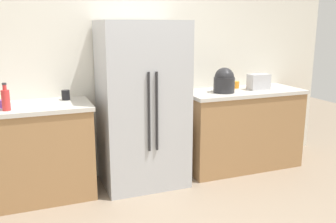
# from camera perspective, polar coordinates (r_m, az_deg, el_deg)

# --- Properties ---
(kitchen_back_panel) EXTENTS (5.35, 0.10, 3.02)m
(kitchen_back_panel) POSITION_cam_1_polar(r_m,az_deg,el_deg) (4.14, -7.60, 10.71)
(kitchen_back_panel) COLOR silver
(kitchen_back_panel) RESTS_ON ground_plane
(counter_left) EXTENTS (1.38, 0.63, 0.94)m
(counter_left) POSITION_cam_1_polar(r_m,az_deg,el_deg) (3.86, -21.86, -6.06)
(counter_left) COLOR #9E7247
(counter_left) RESTS_ON ground_plane
(counter_right) EXTENTS (1.41, 0.63, 0.94)m
(counter_right) POSITION_cam_1_polar(r_m,az_deg,el_deg) (4.52, 11.24, -2.58)
(counter_right) COLOR #9E7247
(counter_right) RESTS_ON ground_plane
(refrigerator) EXTENTS (0.87, 0.68, 1.73)m
(refrigerator) POSITION_cam_1_polar(r_m,az_deg,el_deg) (3.87, -3.96, 1.01)
(refrigerator) COLOR #B2B5BA
(refrigerator) RESTS_ON ground_plane
(toaster) EXTENTS (0.25, 0.14, 0.18)m
(toaster) POSITION_cam_1_polar(r_m,az_deg,el_deg) (4.49, 13.83, 4.49)
(toaster) COLOR silver
(toaster) RESTS_ON counter_right
(rice_cooker) EXTENTS (0.24, 0.24, 0.28)m
(rice_cooker) POSITION_cam_1_polar(r_m,az_deg,el_deg) (4.20, 8.67, 4.69)
(rice_cooker) COLOR #262628
(rice_cooker) RESTS_ON counter_right
(bottle_a) EXTENTS (0.07, 0.07, 0.25)m
(bottle_a) POSITION_cam_1_polar(r_m,az_deg,el_deg) (3.57, -23.78, 1.73)
(bottle_a) COLOR red
(bottle_a) RESTS_ON counter_left
(cup_a) EXTENTS (0.09, 0.09, 0.08)m
(cup_a) POSITION_cam_1_polar(r_m,az_deg,el_deg) (4.53, 10.38, 4.08)
(cup_a) COLOR orange
(cup_a) RESTS_ON counter_right
(cup_b) EXTENTS (0.08, 0.08, 0.10)m
(cup_b) POSITION_cam_1_polar(r_m,az_deg,el_deg) (3.88, -15.53, 2.47)
(cup_b) COLOR black
(cup_b) RESTS_ON counter_left
(cup_c) EXTENTS (0.08, 0.08, 0.07)m
(cup_c) POSITION_cam_1_polar(r_m,az_deg,el_deg) (3.71, -24.04, 1.08)
(cup_c) COLOR purple
(cup_c) RESTS_ON counter_left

